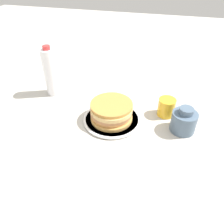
% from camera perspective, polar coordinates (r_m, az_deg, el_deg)
% --- Properties ---
extents(ground_plane, '(4.00, 4.00, 0.00)m').
position_cam_1_polar(ground_plane, '(0.95, 0.30, -3.24)').
color(ground_plane, '#BCB7AD').
extents(plate, '(0.25, 0.25, 0.01)m').
position_cam_1_polar(plate, '(0.97, 0.00, -1.88)').
color(plate, white).
rests_on(plate, ground_plane).
extents(pancake_stack, '(0.19, 0.19, 0.07)m').
position_cam_1_polar(pancake_stack, '(0.95, -0.15, 0.23)').
color(pancake_stack, tan).
rests_on(pancake_stack, plate).
extents(juice_glass, '(0.08, 0.08, 0.08)m').
position_cam_1_polar(juice_glass, '(1.01, 14.02, 1.23)').
color(juice_glass, yellow).
rests_on(juice_glass, ground_plane).
extents(cream_jug, '(0.10, 0.10, 0.11)m').
position_cam_1_polar(cream_jug, '(0.94, 18.23, -2.25)').
color(cream_jug, '#4C6075').
rests_on(cream_jug, ground_plane).
extents(water_bottle_near, '(0.07, 0.07, 0.26)m').
position_cam_1_polar(water_bottle_near, '(1.14, -15.69, 9.99)').
color(water_bottle_near, white).
rests_on(water_bottle_near, ground_plane).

